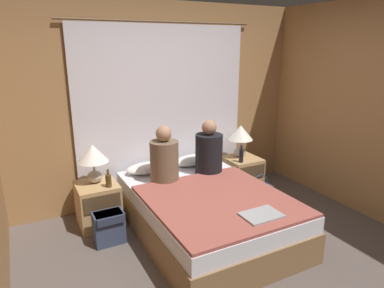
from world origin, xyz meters
The scene contains 18 objects.
ground_plane centered at (0.00, 0.00, 0.00)m, with size 16.00×16.00×0.00m, color #564C47.
wall_back centered at (0.00, 1.85, 1.25)m, with size 3.95×0.06×2.50m.
curtain_panel centered at (0.00, 1.79, 1.13)m, with size 2.46×0.02×2.26m.
bed centered at (0.00, 0.72, 0.24)m, with size 1.41×2.03×0.48m.
nightstand_left centered at (-0.99, 1.42, 0.25)m, with size 0.45×0.47×0.49m.
nightstand_right centered at (0.99, 1.42, 0.25)m, with size 0.45×0.47×0.49m.
lamp_left centered at (-0.99, 1.49, 0.80)m, with size 0.33×0.33×0.44m.
lamp_right centered at (0.99, 1.49, 0.80)m, with size 0.33×0.33×0.44m.
pillow_left centered at (-0.31, 1.54, 0.54)m, with size 0.60×0.31×0.12m.
pillow_right centered at (0.31, 1.54, 0.54)m, with size 0.60×0.31×0.12m.
blanket_on_bed centered at (0.00, 0.45, 0.50)m, with size 1.35×1.42×0.03m.
person_left_in_bed centered at (-0.27, 1.19, 0.75)m, with size 0.32×0.32×0.65m.
person_right_in_bed centered at (0.32, 1.19, 0.75)m, with size 0.33×0.33×0.66m.
beer_bottle_on_left_stand centered at (-0.88, 1.29, 0.57)m, with size 0.06×0.06×0.20m.
beer_bottle_on_right_stand centered at (0.87, 1.29, 0.59)m, with size 0.06×0.06×0.23m.
laptop_on_bed centered at (0.15, -0.03, 0.52)m, with size 0.35×0.25×0.02m.
backpack_on_floor centered at (-0.98, 0.99, 0.19)m, with size 0.30×0.22×0.34m.
handbag_on_floor centered at (1.00, 1.04, 0.12)m, with size 0.33×0.16×0.38m.
Camera 1 is at (-1.68, -2.18, 1.99)m, focal length 32.00 mm.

